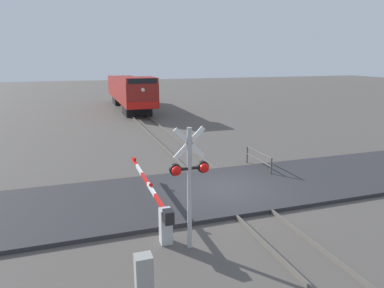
# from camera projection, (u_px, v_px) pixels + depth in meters

# --- Properties ---
(ground_plane) EXTENTS (160.00, 160.00, 0.00)m
(ground_plane) POSITION_uv_depth(u_px,v_px,m) (225.00, 191.00, 15.24)
(ground_plane) COLOR #514C47
(rail_track_left) EXTENTS (0.08, 80.00, 0.15)m
(rail_track_left) POSITION_uv_depth(u_px,v_px,m) (210.00, 191.00, 15.00)
(rail_track_left) COLOR #59544C
(rail_track_left) RESTS_ON ground_plane
(rail_track_right) EXTENTS (0.08, 80.00, 0.15)m
(rail_track_right) POSITION_uv_depth(u_px,v_px,m) (240.00, 187.00, 15.44)
(rail_track_right) COLOR #59544C
(rail_track_right) RESTS_ON ground_plane
(road_surface) EXTENTS (36.00, 5.31, 0.15)m
(road_surface) POSITION_uv_depth(u_px,v_px,m) (225.00, 189.00, 15.22)
(road_surface) COLOR #2D2D30
(road_surface) RESTS_ON ground_plane
(locomotive) EXTENTS (3.00, 16.52, 3.84)m
(locomotive) POSITION_uv_depth(u_px,v_px,m) (130.00, 91.00, 38.86)
(locomotive) COLOR black
(locomotive) RESTS_ON ground_plane
(crossing_signal) EXTENTS (1.18, 0.33, 3.75)m
(crossing_signal) POSITION_uv_depth(u_px,v_px,m) (190.00, 176.00, 10.13)
(crossing_signal) COLOR #ADADB2
(crossing_signal) RESTS_ON ground_plane
(crossing_gate) EXTENTS (0.36, 6.73, 1.25)m
(crossing_gate) POSITION_uv_depth(u_px,v_px,m) (158.00, 207.00, 11.69)
(crossing_gate) COLOR silver
(crossing_gate) RESTS_ON ground_plane
(utility_cabinet) EXTENTS (0.41, 0.37, 1.22)m
(utility_cabinet) POSITION_uv_depth(u_px,v_px,m) (144.00, 279.00, 8.18)
(utility_cabinet) COLOR #999993
(utility_cabinet) RESTS_ON ground_plane
(guard_railing) EXTENTS (0.08, 2.57, 0.95)m
(guard_railing) POSITION_uv_depth(u_px,v_px,m) (259.00, 158.00, 18.02)
(guard_railing) COLOR #4C4742
(guard_railing) RESTS_ON ground_plane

